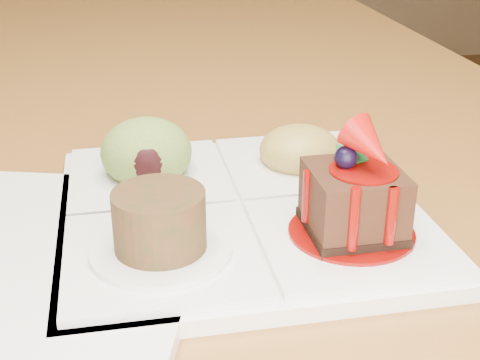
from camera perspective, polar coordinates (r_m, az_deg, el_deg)
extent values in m
cube|color=brown|center=(0.73, -9.91, 3.03)|extent=(1.00, 1.80, 0.04)
cylinder|color=brown|center=(1.71, 5.58, 2.52)|extent=(0.06, 0.06, 0.71)
cube|color=white|center=(0.52, 0.00, -2.91)|extent=(0.28, 0.28, 0.01)
cube|color=white|center=(0.48, 9.44, -4.83)|extent=(0.13, 0.13, 0.01)
cube|color=white|center=(0.45, -6.72, -6.46)|extent=(0.13, 0.13, 0.01)
cube|color=white|center=(0.57, -7.87, 0.37)|extent=(0.13, 0.13, 0.01)
cube|color=white|center=(0.59, 5.11, 1.39)|extent=(0.13, 0.13, 0.01)
cylinder|color=#6C0604|center=(0.47, 9.47, -4.38)|extent=(0.09, 0.09, 0.00)
cube|color=black|center=(0.47, 9.50, -4.07)|extent=(0.06, 0.06, 0.01)
cube|color=black|center=(0.46, 9.71, -1.43)|extent=(0.06, 0.06, 0.04)
cylinder|color=#6C0604|center=(0.45, 9.89, 0.93)|extent=(0.05, 0.05, 0.00)
sphere|color=black|center=(0.45, 9.03, 1.92)|extent=(0.02, 0.02, 0.02)
cone|color=#A80F0A|center=(0.44, 11.10, 2.81)|extent=(0.04, 0.05, 0.04)
cube|color=#104016|center=(0.46, 9.81, 2.21)|extent=(0.02, 0.02, 0.01)
cube|color=#104016|center=(0.46, 8.86, 2.25)|extent=(0.01, 0.02, 0.01)
cylinder|color=#6C0604|center=(0.43, 9.69, -3.32)|extent=(0.01, 0.01, 0.04)
cylinder|color=#6C0604|center=(0.44, 12.80, -3.03)|extent=(0.01, 0.01, 0.04)
cylinder|color=#6C0604|center=(0.46, 5.78, -1.39)|extent=(0.01, 0.01, 0.04)
cylinder|color=white|center=(0.45, -6.75, -5.91)|extent=(0.09, 0.09, 0.00)
cylinder|color=#502617|center=(0.44, -6.89, -3.43)|extent=(0.06, 0.06, 0.04)
cylinder|color=#45250E|center=(0.43, -6.98, -1.79)|extent=(0.05, 0.05, 0.00)
ellipsoid|color=olive|center=(0.56, -7.99, 2.37)|extent=(0.08, 0.08, 0.06)
ellipsoid|color=black|center=(0.54, -7.88, 1.41)|extent=(0.04, 0.03, 0.03)
ellipsoid|color=#A6963C|center=(0.58, 5.15, 2.52)|extent=(0.07, 0.07, 0.04)
cube|color=#C1370E|center=(0.59, 6.21, 2.97)|extent=(0.02, 0.02, 0.02)
cube|color=#3A7619|center=(0.59, 5.47, 3.37)|extent=(0.02, 0.02, 0.02)
cube|color=#C1370E|center=(0.60, 4.24, 3.72)|extent=(0.02, 0.02, 0.02)
cube|color=#3A7619|center=(0.59, 3.36, 3.06)|extent=(0.02, 0.02, 0.02)
cube|color=#C1370E|center=(0.57, 3.92, 2.77)|extent=(0.02, 0.02, 0.01)
cube|color=#3A7619|center=(0.57, 4.79, 2.51)|extent=(0.02, 0.02, 0.02)
cube|color=#C1370E|center=(0.57, 6.12, 2.43)|extent=(0.02, 0.02, 0.02)
cube|color=#3A7619|center=(0.58, 7.07, 2.57)|extent=(0.02, 0.02, 0.02)
cube|color=white|center=(0.49, -18.32, -6.19)|extent=(0.31, 0.31, 0.01)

